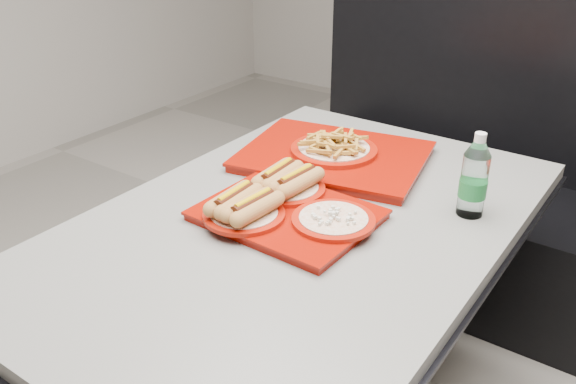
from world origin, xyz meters
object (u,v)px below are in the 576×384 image
Objects in this scene: water_bottle at (474,180)px; tray_far at (334,152)px; booth_bench at (453,184)px; diner_table at (298,275)px; tray_near at (282,205)px.

tray_far is at bearing 169.81° from water_bottle.
tray_far is 2.75× the size of water_bottle.
booth_bench is at bearing 111.40° from water_bottle.
booth_bench is 0.85m from tray_far.
booth_bench is 6.39× the size of water_bottle.
tray_far is at bearing -98.20° from booth_bench.
diner_table is 6.72× the size of water_bottle.
tray_near is 0.46m from water_bottle.
booth_bench reaches higher than water_bottle.
water_bottle is at bearing 38.62° from diner_table.
tray_far is 0.45m from water_bottle.
booth_bench is (0.00, 1.09, -0.18)m from diner_table.
diner_table is 0.20m from tray_near.
tray_far is (-0.07, 0.35, -0.00)m from tray_near.
tray_near is 1.99× the size of water_bottle.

